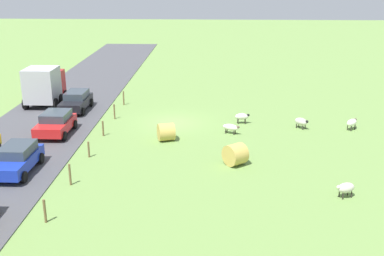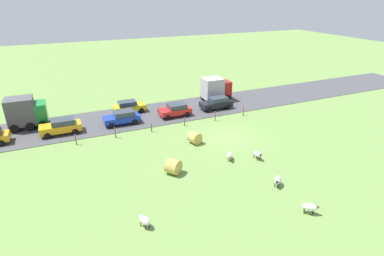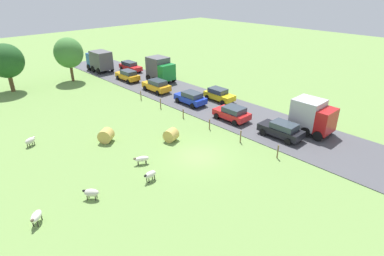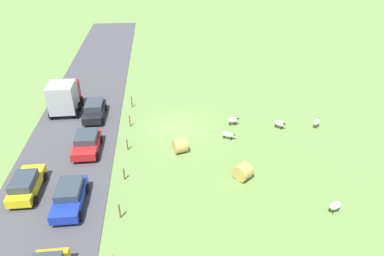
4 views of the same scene
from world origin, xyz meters
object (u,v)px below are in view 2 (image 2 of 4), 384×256
at_px(sheep_3, 310,207).
at_px(car_3, 61,126).
at_px(truck_0, 26,112).
at_px(car_4, 175,110).
at_px(hay_bale_1, 173,167).
at_px(truck_2, 215,89).
at_px(hay_bale_0, 195,138).
at_px(car_5, 129,106).
at_px(car_0, 217,103).
at_px(sheep_0, 278,180).
at_px(car_1, 122,117).
at_px(sheep_1, 257,154).
at_px(sheep_4, 145,220).
at_px(sheep_2, 230,155).

distance_m(sheep_3, car_3, 26.32).
height_order(truck_0, car_4, truck_0).
bearing_deg(hay_bale_1, truck_2, -37.99).
height_order(hay_bale_0, car_5, car_5).
distance_m(truck_2, car_0, 3.51).
bearing_deg(car_5, sheep_3, -164.14).
bearing_deg(sheep_0, truck_2, -14.20).
xyz_separation_m(car_0, car_5, (3.30, 11.04, -0.01)).
bearing_deg(car_1, car_5, -25.23).
bearing_deg(car_5, sheep_1, -154.10).
xyz_separation_m(sheep_4, hay_bale_1, (5.48, -4.08, 0.12)).
height_order(truck_0, car_5, truck_0).
bearing_deg(sheep_3, truck_2, -12.38).
distance_m(car_3, car_4, 13.38).
relative_size(sheep_2, car_1, 0.31).
bearing_deg(hay_bale_0, car_5, 20.16).
relative_size(sheep_0, sheep_2, 0.87).
relative_size(car_3, car_5, 1.07).
bearing_deg(hay_bale_0, truck_0, 54.49).
bearing_deg(car_3, car_5, -67.57).
bearing_deg(hay_bale_1, car_0, -40.70).
bearing_deg(sheep_4, sheep_3, -106.90).
bearing_deg(car_0, hay_bale_1, 139.30).
height_order(truck_2, car_1, truck_2).
bearing_deg(sheep_2, hay_bale_1, 90.66).
bearing_deg(sheep_3, truck_0, 37.22).
xyz_separation_m(sheep_3, hay_bale_0, (13.37, 2.85, 0.05)).
bearing_deg(sheep_4, sheep_2, -60.24).
bearing_deg(car_4, car_5, 55.40).
distance_m(hay_bale_0, car_3, 14.85).
relative_size(sheep_1, hay_bale_0, 0.93).
xyz_separation_m(truck_0, car_5, (0.05, -11.75, -1.04)).
relative_size(sheep_4, car_4, 0.29).
bearing_deg(car_3, car_0, -89.61).
xyz_separation_m(truck_2, car_3, (-3.21, 20.75, -0.90)).
height_order(sheep_2, hay_bale_0, hay_bale_0).
distance_m(sheep_4, car_0, 23.55).
bearing_deg(car_3, car_1, -89.58).
xyz_separation_m(sheep_3, sheep_4, (3.34, 11.00, -0.02)).
bearing_deg(sheep_2, truck_0, 47.79).
distance_m(truck_0, car_4, 17.20).
distance_m(sheep_0, sheep_4, 11.10).
relative_size(truck_0, truck_2, 1.06).
bearing_deg(car_3, sheep_1, -129.12).
height_order(sheep_1, car_0, car_0).
bearing_deg(car_5, car_0, -106.65).
relative_size(hay_bale_0, car_3, 0.28).
relative_size(sheep_1, car_3, 0.26).
relative_size(sheep_0, truck_2, 0.29).
bearing_deg(car_3, sheep_4, -166.41).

